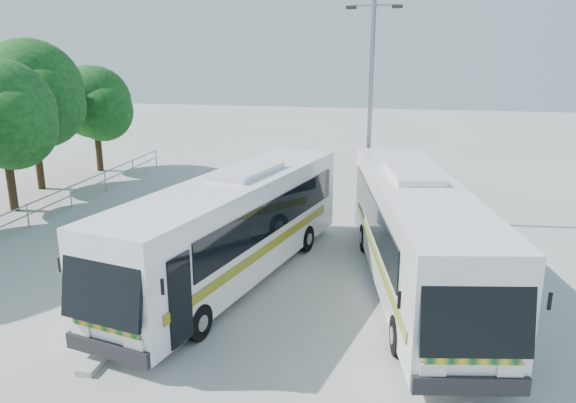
% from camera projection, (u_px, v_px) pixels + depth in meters
% --- Properties ---
extents(ground, '(100.00, 100.00, 0.00)m').
position_uv_depth(ground, '(255.00, 278.00, 17.38)').
color(ground, '#ACACA6').
rests_on(ground, ground).
extents(kerb_divider, '(0.40, 16.00, 0.15)m').
position_uv_depth(kerb_divider, '(206.00, 249.00, 19.69)').
color(kerb_divider, '#B2B2AD').
rests_on(kerb_divider, ground).
extents(railing, '(0.06, 22.00, 1.00)m').
position_uv_depth(railing, '(43.00, 204.00, 22.87)').
color(railing, gray).
rests_on(railing, ground).
extents(tree_far_c, '(4.97, 4.69, 6.49)m').
position_uv_depth(tree_far_c, '(3.00, 113.00, 23.37)').
color(tree_far_c, '#382314').
rests_on(tree_far_c, ground).
extents(tree_far_d, '(5.62, 5.30, 7.33)m').
position_uv_depth(tree_far_d, '(32.00, 92.00, 26.94)').
color(tree_far_d, '#382314').
rests_on(tree_far_d, ground).
extents(tree_far_e, '(4.54, 4.28, 5.92)m').
position_uv_depth(tree_far_e, '(96.00, 103.00, 31.31)').
color(tree_far_e, '#382314').
rests_on(tree_far_e, ground).
extents(coach_main, '(4.78, 11.54, 3.14)m').
position_uv_depth(coach_main, '(233.00, 226.00, 16.86)').
color(coach_main, silver).
rests_on(coach_main, ground).
extents(coach_adjacent, '(4.34, 11.77, 3.20)m').
position_uv_depth(coach_adjacent, '(416.00, 233.00, 16.14)').
color(coach_adjacent, white).
rests_on(coach_adjacent, ground).
extents(lamppost, '(2.11, 0.43, 8.61)m').
position_uv_depth(lamppost, '(370.00, 104.00, 21.90)').
color(lamppost, gray).
rests_on(lamppost, ground).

